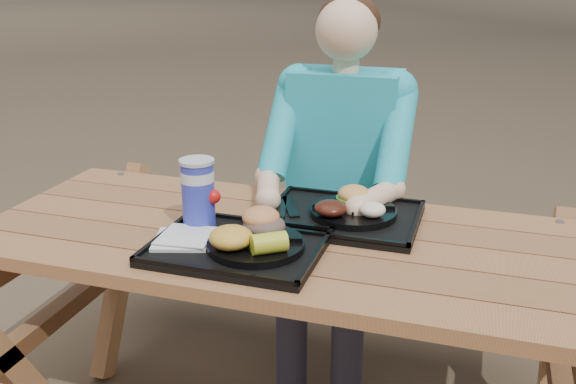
% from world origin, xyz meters
% --- Properties ---
extents(picnic_table, '(1.80, 1.49, 0.75)m').
position_xyz_m(picnic_table, '(0.00, 0.00, 0.38)').
color(picnic_table, '#999999').
rests_on(picnic_table, ground).
extents(tray_near, '(0.45, 0.35, 0.02)m').
position_xyz_m(tray_near, '(-0.10, -0.15, 0.76)').
color(tray_near, black).
rests_on(tray_near, picnic_table).
extents(tray_far, '(0.45, 0.35, 0.02)m').
position_xyz_m(tray_far, '(0.13, 0.15, 0.76)').
color(tray_far, black).
rests_on(tray_far, picnic_table).
extents(plate_near, '(0.26, 0.26, 0.02)m').
position_xyz_m(plate_near, '(-0.04, -0.15, 0.78)').
color(plate_near, black).
rests_on(plate_near, tray_near).
extents(plate_far, '(0.26, 0.26, 0.02)m').
position_xyz_m(plate_far, '(0.16, 0.16, 0.78)').
color(plate_far, black).
rests_on(plate_far, tray_far).
extents(napkin_stack, '(0.19, 0.19, 0.02)m').
position_xyz_m(napkin_stack, '(-0.25, -0.17, 0.78)').
color(napkin_stack, silver).
rests_on(napkin_stack, tray_near).
extents(soda_cup, '(0.09, 0.09, 0.19)m').
position_xyz_m(soda_cup, '(-0.25, -0.06, 0.86)').
color(soda_cup, '#161EA5').
rests_on(soda_cup, tray_near).
extents(condiment_bbq, '(0.06, 0.06, 0.03)m').
position_xyz_m(condiment_bbq, '(-0.10, -0.01, 0.79)').
color(condiment_bbq, black).
rests_on(condiment_bbq, tray_near).
extents(condiment_mustard, '(0.05, 0.05, 0.03)m').
position_xyz_m(condiment_mustard, '(-0.04, -0.01, 0.79)').
color(condiment_mustard, yellow).
rests_on(condiment_mustard, tray_near).
extents(sandwich, '(0.11, 0.11, 0.11)m').
position_xyz_m(sandwich, '(-0.04, -0.10, 0.85)').
color(sandwich, '#D5844B').
rests_on(sandwich, plate_near).
extents(mac_cheese, '(0.11, 0.11, 0.06)m').
position_xyz_m(mac_cheese, '(-0.09, -0.21, 0.82)').
color(mac_cheese, gold).
rests_on(mac_cheese, plate_near).
extents(corn_cob, '(0.13, 0.13, 0.05)m').
position_xyz_m(corn_cob, '(0.02, -0.21, 0.82)').
color(corn_cob, gold).
rests_on(corn_cob, plate_near).
extents(cutlery_far, '(0.10, 0.17, 0.01)m').
position_xyz_m(cutlery_far, '(-0.04, 0.16, 0.77)').
color(cutlery_far, black).
rests_on(cutlery_far, tray_far).
extents(burger, '(0.10, 0.10, 0.09)m').
position_xyz_m(burger, '(0.15, 0.20, 0.83)').
color(burger, '#DF9E4E').
rests_on(burger, plate_far).
extents(baked_beans, '(0.10, 0.10, 0.04)m').
position_xyz_m(baked_beans, '(0.10, 0.09, 0.81)').
color(baked_beans, '#42170D').
rests_on(baked_beans, plate_far).
extents(potato_salad, '(0.08, 0.08, 0.04)m').
position_xyz_m(potato_salad, '(0.22, 0.11, 0.81)').
color(potato_salad, white).
rests_on(potato_salad, plate_far).
extents(diner, '(0.48, 0.84, 1.28)m').
position_xyz_m(diner, '(0.03, 0.56, 0.64)').
color(diner, '#1C92C9').
rests_on(diner, ground).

